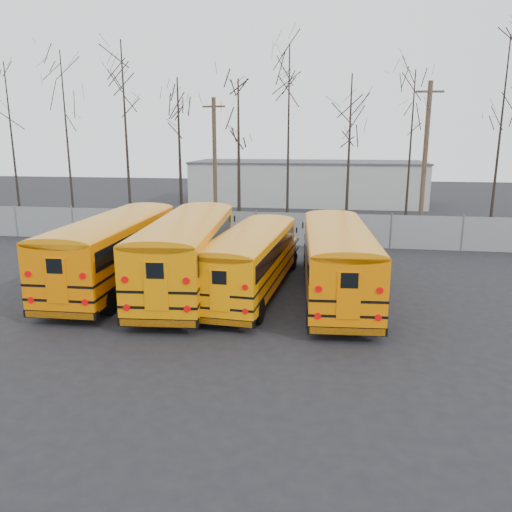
% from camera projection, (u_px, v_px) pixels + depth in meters
% --- Properties ---
extents(ground, '(120.00, 120.00, 0.00)m').
position_uv_depth(ground, '(208.00, 309.00, 19.11)').
color(ground, black).
rests_on(ground, ground).
extents(fence, '(40.00, 0.04, 2.00)m').
position_uv_depth(fence, '(256.00, 228.00, 30.41)').
color(fence, gray).
rests_on(fence, ground).
extents(distant_building, '(22.00, 8.00, 4.00)m').
position_uv_depth(distant_building, '(307.00, 183.00, 49.11)').
color(distant_building, '#A5A6A1').
rests_on(distant_building, ground).
extents(bus_a, '(2.91, 11.44, 3.18)m').
position_uv_depth(bus_a, '(115.00, 245.00, 21.62)').
color(bus_a, black).
rests_on(bus_a, ground).
extents(bus_b, '(3.63, 11.82, 3.26)m').
position_uv_depth(bus_b, '(188.00, 247.00, 20.99)').
color(bus_b, black).
rests_on(bus_b, ground).
extents(bus_c, '(3.07, 10.21, 2.82)m').
position_uv_depth(bus_c, '(252.00, 256.00, 20.53)').
color(bus_c, black).
rests_on(bus_c, ground).
extents(bus_d, '(3.27, 11.05, 3.05)m').
position_uv_depth(bus_d, '(337.00, 255.00, 20.08)').
color(bus_d, black).
rests_on(bus_d, ground).
extents(utility_pole_left, '(1.61, 0.28, 9.03)m').
position_uv_depth(utility_pole_left, '(215.00, 163.00, 34.64)').
color(utility_pole_left, '#443626').
rests_on(utility_pole_left, ground).
extents(utility_pole_right, '(1.75, 0.34, 9.83)m').
position_uv_depth(utility_pole_right, '(425.00, 159.00, 32.09)').
color(utility_pole_right, '#4D3A2B').
rests_on(utility_pole_right, ground).
extents(tree_0, '(0.26, 0.26, 11.44)m').
position_uv_depth(tree_0, '(13.00, 147.00, 35.38)').
color(tree_0, black).
rests_on(tree_0, ground).
extents(tree_1, '(0.26, 0.26, 12.24)m').
position_uv_depth(tree_1, '(67.00, 141.00, 35.59)').
color(tree_1, black).
rests_on(tree_1, ground).
extents(tree_2, '(0.26, 0.26, 12.81)m').
position_uv_depth(tree_2, '(126.00, 137.00, 34.95)').
color(tree_2, black).
rests_on(tree_2, ground).
extents(tree_3, '(0.26, 0.26, 10.47)m').
position_uv_depth(tree_3, '(180.00, 154.00, 35.88)').
color(tree_3, black).
rests_on(tree_3, ground).
extents(tree_4, '(0.26, 0.26, 10.00)m').
position_uv_depth(tree_4, '(239.00, 159.00, 32.52)').
color(tree_4, black).
rests_on(tree_4, ground).
extents(tree_5, '(0.26, 0.26, 12.22)m').
position_uv_depth(tree_5, '(288.00, 142.00, 33.15)').
color(tree_5, black).
rests_on(tree_5, ground).
extents(tree_6, '(0.26, 0.26, 10.31)m').
position_uv_depth(tree_6, '(349.00, 157.00, 32.38)').
color(tree_6, black).
rests_on(tree_6, ground).
extents(tree_7, '(0.26, 0.26, 10.52)m').
position_uv_depth(tree_7, '(410.00, 155.00, 32.32)').
color(tree_7, black).
rests_on(tree_7, ground).
extents(tree_8, '(0.26, 0.26, 12.11)m').
position_uv_depth(tree_8, '(499.00, 143.00, 29.72)').
color(tree_8, black).
rests_on(tree_8, ground).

